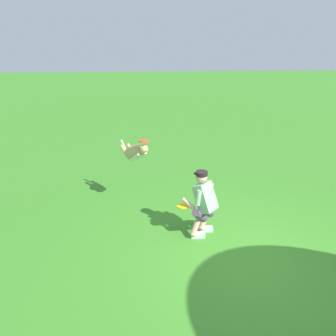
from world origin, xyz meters
The scene contains 5 objects.
ground_plane centered at (0.00, 0.00, 0.00)m, with size 60.00×60.00×0.00m, color #3C8627.
person centered at (0.59, -0.86, 0.70)m, with size 0.71×0.58×1.29m.
dog centered at (1.89, -2.24, 1.24)m, with size 0.66×0.91×0.55m.
frisbee_flying centered at (1.68, -1.93, 1.58)m, with size 0.23×0.23×0.02m, color #DF481C.
frisbee_held centered at (0.97, -0.89, 0.61)m, with size 0.23×0.23×0.02m, color yellow.
Camera 1 is at (1.61, 4.81, 3.65)m, focal length 36.92 mm.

